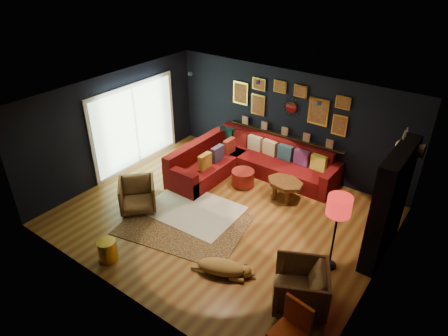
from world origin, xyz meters
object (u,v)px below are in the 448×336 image
Objects in this scene: armchair_left at (137,194)px; gold_stool at (108,250)px; sectional at (245,163)px; pouf at (243,178)px; armchair_right at (300,285)px; coffee_table at (285,185)px; orange_chair at (293,327)px; dog at (221,265)px; floor_lamp at (339,209)px.

gold_stool is at bearing -110.15° from armchair_left.
pouf is (0.26, -0.48, -0.11)m from sectional.
armchair_right is (3.06, -3.01, 0.11)m from sectional.
coffee_table is 4.02m from orange_chair.
armchair_right is (1.69, -2.59, 0.05)m from coffee_table.
dog is at bearing 167.06° from orange_chair.
armchair_left is at bearing -137.13° from coffee_table.
coffee_table is 0.82× the size of dog.
sectional is 4.35× the size of armchair_left.
gold_stool is at bearing -175.10° from dog.
orange_chair is (3.69, 0.26, 0.36)m from gold_stool.
armchair_left is 0.51× the size of floor_lamp.
armchair_right is at bearing -92.49° from floor_lamp.
sectional is 2.87× the size of dog.
pouf is at bearing -158.43° from armchair_right.
floor_lamp is (4.18, 0.82, 0.90)m from armchair_left.
armchair_right is at bearing 18.78° from gold_stool.
pouf is 0.47× the size of dog.
sectional is 3.92× the size of armchair_right.
gold_stool is at bearing -146.17° from floor_lamp.
armchair_left is at bearing 173.36° from orange_chair.
orange_chair is at bearing -49.07° from sectional.
sectional is 3.75m from floor_lamp.
dog is at bearing -63.22° from sectional.
sectional is at bearing 139.54° from orange_chair.
gold_stool is at bearing -98.94° from pouf.
floor_lamp is (1.74, -1.44, 0.90)m from coffee_table.
dog is at bearing -108.90° from armchair_right.
armchair_right is (4.13, -0.33, 0.04)m from armchair_left.
orange_chair is 1.93m from dog.
pouf is at bearing 94.92° from dog.
pouf is at bearing -176.77° from coffee_table.
gold_stool is (-1.69, -3.74, -0.17)m from coffee_table.
armchair_left reaches higher than dog.
armchair_left reaches higher than pouf.
armchair_left is at bearing -168.86° from floor_lamp.
floor_lamp reaches higher than gold_stool.
orange_chair is at bearing -60.03° from coffee_table.
armchair_right is at bearing -44.47° from sectional.
coffee_table is at bearing -4.29° from armchair_left.
gold_stool is 4.27m from floor_lamp.
orange_chair is 0.82× the size of dog.
orange_chair is (3.38, -3.89, 0.25)m from sectional.
orange_chair reaches higher than pouf.
sectional is at bearing 118.64° from pouf.
armchair_right is at bearing -14.07° from dog.
floor_lamp is (3.43, 2.30, 1.07)m from gold_stool.
gold_stool is at bearing -94.37° from sectional.
coffee_table is 3.33m from armchair_left.
sectional is 4.30m from armchair_right.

